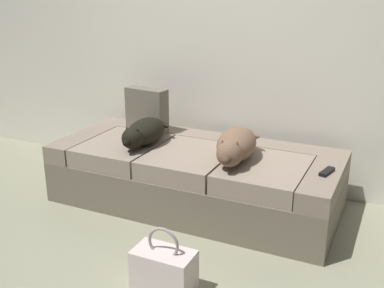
# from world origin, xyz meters

# --- Properties ---
(ground_plane) EXTENTS (10.00, 10.00, 0.00)m
(ground_plane) POSITION_xyz_m (0.00, 0.00, 0.00)
(ground_plane) COLOR gray
(back_wall) EXTENTS (6.40, 0.10, 2.80)m
(back_wall) POSITION_xyz_m (0.00, 1.69, 1.40)
(back_wall) COLOR white
(back_wall) RESTS_ON ground
(couch) EXTENTS (2.03, 0.86, 0.43)m
(couch) POSITION_xyz_m (0.00, 1.09, 0.21)
(couch) COLOR #716857
(couch) RESTS_ON ground
(dog_dark) EXTENTS (0.24, 0.55, 0.18)m
(dog_dark) POSITION_xyz_m (-0.37, 1.01, 0.52)
(dog_dark) COLOR black
(dog_dark) RESTS_ON couch
(dog_tan) EXTENTS (0.31, 0.60, 0.20)m
(dog_tan) POSITION_xyz_m (0.34, 0.99, 0.53)
(dog_tan) COLOR brown
(dog_tan) RESTS_ON couch
(tv_remote) EXTENTS (0.08, 0.16, 0.02)m
(tv_remote) POSITION_xyz_m (0.93, 1.02, 0.44)
(tv_remote) COLOR black
(tv_remote) RESTS_ON couch
(throw_pillow) EXTENTS (0.35, 0.16, 0.34)m
(throw_pillow) POSITION_xyz_m (-0.53, 1.32, 0.60)
(throw_pillow) COLOR #6C6557
(throw_pillow) RESTS_ON couch
(handbag) EXTENTS (0.32, 0.18, 0.38)m
(handbag) POSITION_xyz_m (0.29, 0.07, 0.13)
(handbag) COLOR silver
(handbag) RESTS_ON ground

